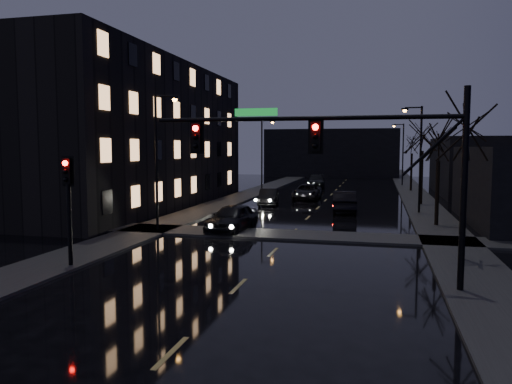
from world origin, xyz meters
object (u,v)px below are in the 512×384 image
Objects in this scene: oncoming_car_a at (232,218)px; oncoming_car_c at (307,192)px; lead_car at (344,201)px; oncoming_car_d at (316,181)px; oncoming_car_b at (268,197)px.

oncoming_car_c is (1.73, 19.25, -0.08)m from oncoming_car_a.
oncoming_car_a is at bearing 56.35° from lead_car.
oncoming_car_a is at bearing -95.72° from oncoming_car_c.
oncoming_car_a reaches higher than oncoming_car_d.
lead_car is (5.07, -23.74, 0.04)m from oncoming_car_d.
oncoming_car_b is 0.80× the size of oncoming_car_d.
oncoming_car_c is at bearing 58.36° from oncoming_car_b.
lead_car is at bearing -30.94° from oncoming_car_b.
oncoming_car_c is 15.27m from oncoming_car_d.
oncoming_car_a is 0.90× the size of oncoming_car_d.
oncoming_car_d reaches higher than oncoming_car_b.
oncoming_car_a is 12.22m from lead_car.
oncoming_car_a is 13.79m from oncoming_car_b.
lead_car reaches higher than oncoming_car_a.
oncoming_car_b is 6.05m from oncoming_car_c.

